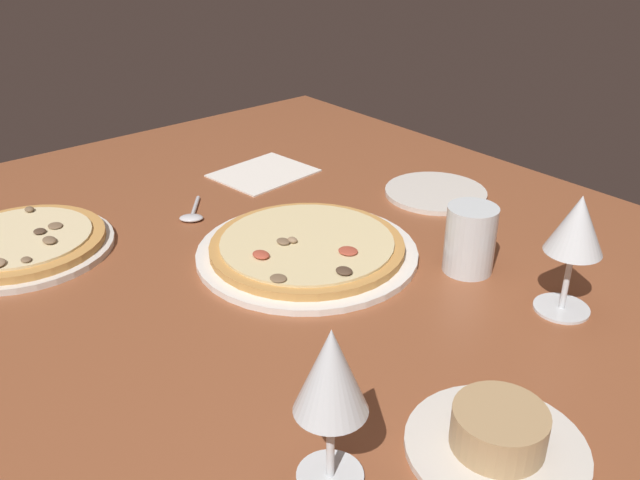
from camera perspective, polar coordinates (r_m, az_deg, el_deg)
name	(u,v)px	position (r cm, az deg, el deg)	size (l,w,h in cm)	color
dining_table	(333,271)	(103.58, 1.09, -2.62)	(150.00, 110.00, 4.00)	brown
pizza_main	(307,249)	(103.11, -1.10, -0.74)	(33.87, 33.87, 3.40)	white
pizza_side	(22,243)	(114.29, -23.81, -0.27)	(27.41, 27.41, 3.39)	silver
ramekin_on_saucer	(498,436)	(71.64, 14.76, -15.71)	(18.30, 18.30, 4.98)	silver
wine_glass_far	(331,377)	(60.12, 0.94, -11.51)	(6.89, 6.89, 17.06)	silver
wine_glass_near	(577,230)	(90.72, 20.83, 0.82)	(7.39, 7.39, 16.60)	silver
water_glass	(470,242)	(100.07, 12.52, -0.16)	(7.33, 7.33, 10.10)	silver
side_plate	(436,192)	(126.33, 9.73, 3.97)	(18.61, 18.61, 0.90)	silver
paper_menu	(264,173)	(134.67, -4.78, 5.64)	(14.75, 18.02, 0.30)	white
spoon	(192,215)	(117.68, -10.72, 2.08)	(9.55, 8.24, 1.00)	silver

